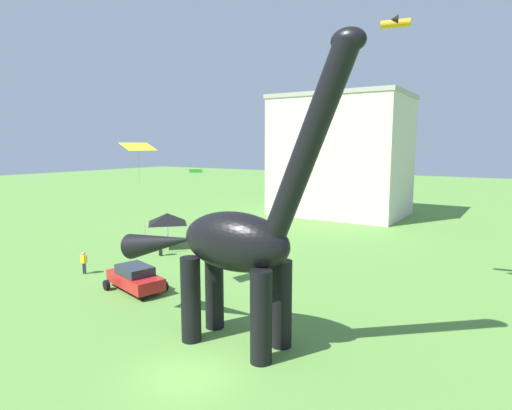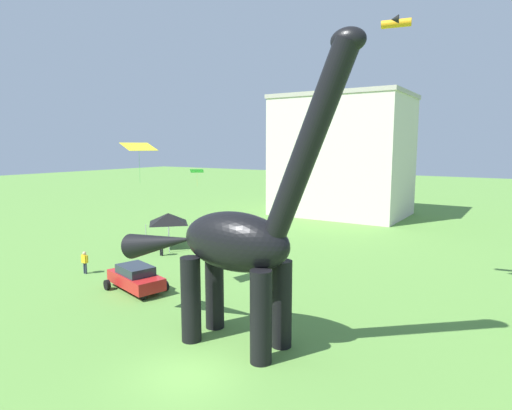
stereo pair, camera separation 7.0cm
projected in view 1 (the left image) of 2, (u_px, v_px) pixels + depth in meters
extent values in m
plane|color=#5B8E3D|center=(188.00, 374.00, 16.60)|extent=(240.00, 240.00, 0.00)
cylinder|color=black|center=(282.00, 304.00, 18.67)|extent=(0.89, 0.89, 3.85)
cylinder|color=black|center=(261.00, 317.00, 17.24)|extent=(0.89, 0.89, 3.85)
cylinder|color=black|center=(214.00, 289.00, 20.63)|extent=(0.89, 0.89, 3.85)
cylinder|color=black|center=(191.00, 299.00, 19.20)|extent=(0.89, 0.89, 3.85)
ellipsoid|color=black|center=(235.00, 242.00, 18.56)|extent=(5.27, 2.27, 2.60)
cylinder|color=black|center=(309.00, 144.00, 16.17)|extent=(3.79, 0.97, 7.51)
ellipsoid|color=black|center=(348.00, 40.00, 14.92)|extent=(1.30, 0.81, 0.89)
cone|color=black|center=(161.00, 243.00, 20.99)|extent=(4.63, 1.30, 2.20)
cube|color=red|center=(135.00, 280.00, 26.07)|extent=(4.52, 2.80, 0.72)
cube|color=#232B35|center=(135.00, 270.00, 25.98)|extent=(2.60, 2.10, 0.52)
cylinder|color=black|center=(165.00, 286.00, 26.04)|extent=(0.66, 0.37, 0.62)
cylinder|color=black|center=(142.00, 294.00, 24.55)|extent=(0.66, 0.37, 0.62)
cylinder|color=black|center=(129.00, 278.00, 27.69)|extent=(0.66, 0.37, 0.62)
cylinder|color=black|center=(106.00, 285.00, 26.20)|extent=(0.66, 0.37, 0.62)
cylinder|color=black|center=(160.00, 251.00, 34.37)|extent=(0.13, 0.13, 0.80)
cylinder|color=black|center=(162.00, 251.00, 34.26)|extent=(0.13, 0.13, 0.80)
cube|color=blue|center=(160.00, 243.00, 34.22)|extent=(0.43, 0.27, 0.56)
sphere|color=tan|center=(160.00, 238.00, 34.16)|extent=(0.25, 0.25, 0.25)
cylinder|color=blue|center=(158.00, 242.00, 34.35)|extent=(0.11, 0.11, 0.54)
cylinder|color=blue|center=(163.00, 243.00, 34.08)|extent=(0.11, 0.11, 0.54)
cylinder|color=#2D3347|center=(83.00, 268.00, 29.55)|extent=(0.13, 0.13, 0.77)
cylinder|color=#2D3347|center=(85.00, 269.00, 29.45)|extent=(0.13, 0.13, 0.77)
cube|color=yellow|center=(84.00, 259.00, 29.41)|extent=(0.42, 0.26, 0.54)
sphere|color=tan|center=(83.00, 253.00, 29.36)|extent=(0.24, 0.24, 0.24)
cylinder|color=yellow|center=(82.00, 258.00, 29.53)|extent=(0.10, 0.10, 0.52)
cylinder|color=yellow|center=(86.00, 259.00, 29.28)|extent=(0.10, 0.10, 0.52)
cylinder|color=#B2B2B7|center=(190.00, 234.00, 37.49)|extent=(0.06, 0.06, 2.10)
cylinder|color=#B2B2B7|center=(168.00, 240.00, 35.23)|extent=(0.06, 0.06, 2.10)
cylinder|color=#B2B2B7|center=(167.00, 231.00, 38.92)|extent=(0.06, 0.06, 2.10)
cylinder|color=#B2B2B7|center=(145.00, 236.00, 36.66)|extent=(0.06, 0.06, 2.10)
pyramid|color=black|center=(167.00, 218.00, 36.87)|extent=(3.15, 3.15, 0.90)
cube|color=green|center=(196.00, 171.00, 48.16)|extent=(1.80, 1.69, 0.45)
cylinder|color=orange|center=(196.00, 179.00, 48.29)|extent=(0.01, 0.01, 1.47)
cylinder|color=orange|center=(396.00, 24.00, 22.56)|extent=(1.56, 0.69, 0.42)
cone|color=black|center=(394.00, 19.00, 21.80)|extent=(0.45, 0.50, 0.44)
cube|color=yellow|center=(138.00, 147.00, 24.24)|extent=(1.69, 2.04, 0.45)
cylinder|color=green|center=(139.00, 167.00, 24.40)|extent=(0.01, 0.01, 1.77)
cube|color=beige|center=(341.00, 158.00, 54.28)|extent=(15.60, 11.32, 14.43)
cube|color=#ABA396|center=(342.00, 97.00, 53.25)|extent=(15.91, 11.54, 0.50)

